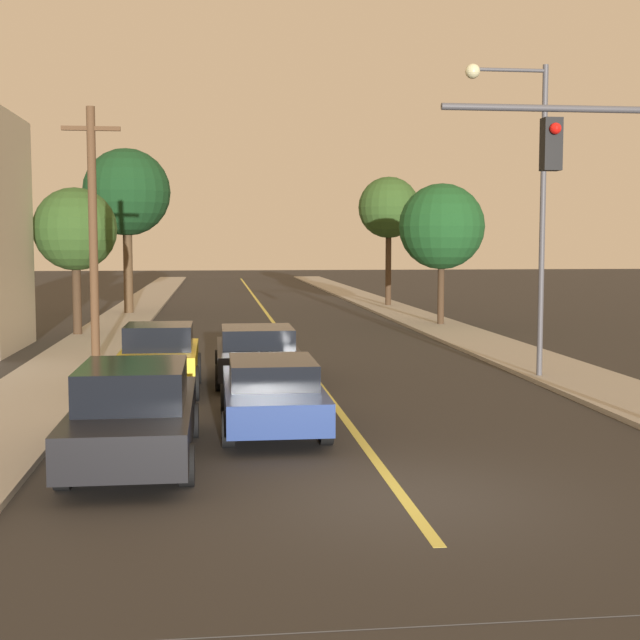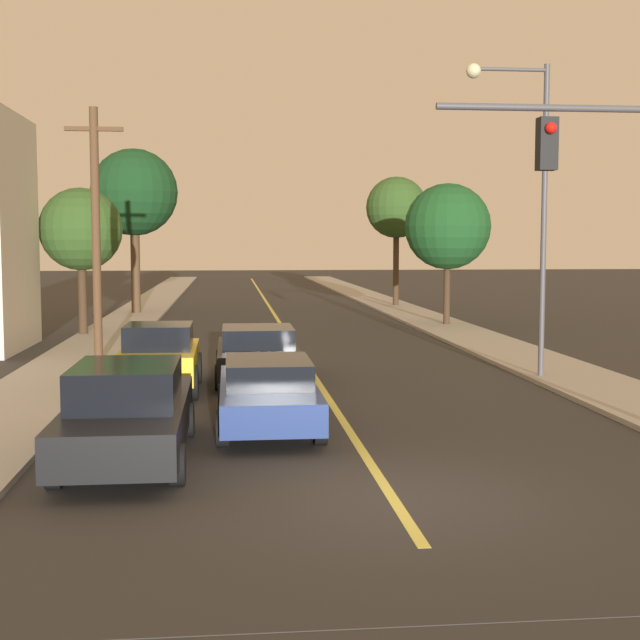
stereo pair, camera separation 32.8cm
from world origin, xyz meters
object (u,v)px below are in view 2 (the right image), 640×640
(car_outer_lane_second, at_px, (160,357))
(streetlamp_right, at_px, (526,179))
(traffic_signal_mast, at_px, (621,206))
(tree_left_near, at_px, (81,230))
(utility_pole_left, at_px, (96,230))
(tree_right_far, at_px, (396,208))
(tree_right_near, at_px, (448,227))
(car_near_lane_second, at_px, (258,353))
(car_outer_lane_front, at_px, (128,412))
(car_near_lane_front, at_px, (268,392))
(tree_left_far, at_px, (134,193))

(car_outer_lane_second, bearing_deg, streetlamp_right, 5.02)
(traffic_signal_mast, xyz_separation_m, streetlamp_right, (0.49, 6.48, 0.92))
(streetlamp_right, distance_m, tree_left_near, 17.30)
(utility_pole_left, distance_m, tree_right_far, 24.83)
(tree_left_near, distance_m, tree_right_near, 14.47)
(car_near_lane_second, xyz_separation_m, streetlamp_right, (6.61, -0.62, 4.31))
(tree_left_near, xyz_separation_m, tree_right_near, (14.24, 2.52, 0.18))
(streetlamp_right, bearing_deg, tree_right_far, 86.44)
(traffic_signal_mast, height_order, streetlamp_right, streetlamp_right)
(car_outer_lane_front, xyz_separation_m, tree_left_near, (-3.72, 19.10, 3.14))
(tree_left_near, bearing_deg, traffic_signal_mast, -56.31)
(car_near_lane_second, bearing_deg, utility_pole_left, 142.24)
(tree_left_near, bearing_deg, tree_right_far, 43.76)
(car_outer_lane_front, xyz_separation_m, car_outer_lane_second, (-0.00, 6.56, 0.04))
(car_outer_lane_second, distance_m, tree_right_far, 28.54)
(car_outer_lane_front, distance_m, car_outer_lane_second, 6.56)
(car_near_lane_second, bearing_deg, tree_right_far, 71.69)
(car_near_lane_second, distance_m, utility_pole_left, 6.36)
(car_near_lane_front, relative_size, car_near_lane_second, 1.03)
(tree_right_near, bearing_deg, utility_pole_left, -140.87)
(car_near_lane_front, bearing_deg, car_near_lane_second, 90.00)
(car_outer_lane_second, bearing_deg, utility_pole_left, 113.34)
(car_outer_lane_second, bearing_deg, car_near_lane_second, 31.29)
(tree_right_near, height_order, tree_right_far, tree_right_far)
(streetlamp_right, bearing_deg, tree_left_near, 137.11)
(traffic_signal_mast, bearing_deg, tree_left_far, 111.75)
(car_near_lane_second, distance_m, car_outer_lane_second, 2.71)
(car_outer_lane_second, bearing_deg, car_near_lane_front, -61.89)
(car_outer_lane_front, height_order, streetlamp_right, streetlamp_right)
(utility_pole_left, bearing_deg, car_outer_lane_front, -79.67)
(car_outer_lane_front, relative_size, streetlamp_right, 0.67)
(streetlamp_right, height_order, tree_right_near, streetlamp_right)
(car_outer_lane_second, height_order, tree_left_far, tree_left_far)
(car_outer_lane_front, distance_m, traffic_signal_mast, 9.11)
(traffic_signal_mast, height_order, tree_left_far, tree_left_far)
(streetlamp_right, relative_size, tree_left_near, 1.44)
(car_outer_lane_front, distance_m, tree_right_far, 34.66)
(car_near_lane_front, relative_size, car_outer_lane_second, 1.22)
(car_near_lane_second, xyz_separation_m, utility_pole_left, (-4.39, 3.40, 3.10))
(car_outer_lane_front, distance_m, tree_left_far, 29.61)
(tree_left_far, bearing_deg, utility_pole_left, -87.62)
(car_outer_lane_front, distance_m, tree_right_near, 24.26)
(car_near_lane_second, relative_size, tree_left_far, 0.59)
(streetlamp_right, distance_m, utility_pole_left, 11.77)
(streetlamp_right, height_order, utility_pole_left, streetlamp_right)
(utility_pole_left, distance_m, tree_left_near, 7.91)
(streetlamp_right, bearing_deg, car_outer_lane_front, -140.55)
(car_outer_lane_second, xyz_separation_m, tree_left_near, (-3.72, 12.53, 3.10))
(utility_pole_left, height_order, tree_right_near, utility_pole_left)
(tree_left_near, bearing_deg, car_outer_lane_front, -78.97)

